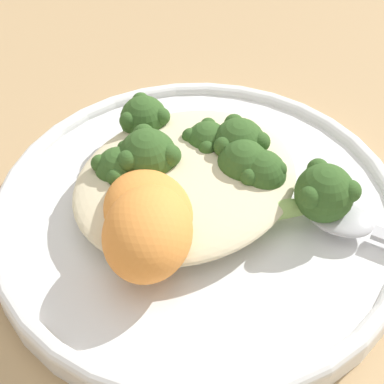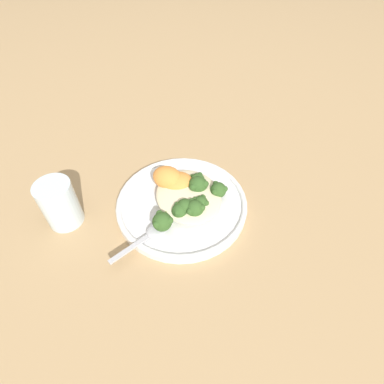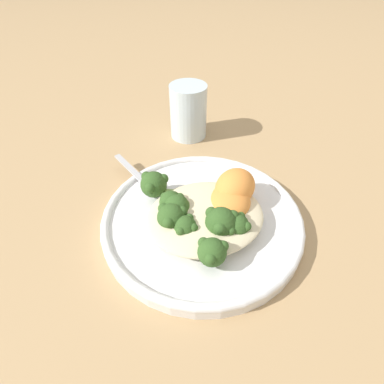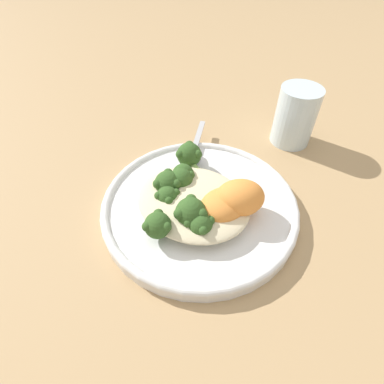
{
  "view_description": "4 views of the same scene",
  "coord_description": "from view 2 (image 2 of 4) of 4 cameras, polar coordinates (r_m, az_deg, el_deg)",
  "views": [
    {
      "loc": [
        -0.18,
        -0.19,
        0.32
      ],
      "look_at": [
        -0.0,
        0.0,
        0.06
      ],
      "focal_mm": 60.0,
      "sensor_mm": 36.0,
      "label": 1
    },
    {
      "loc": [
        0.4,
        -0.11,
        0.49
      ],
      "look_at": [
        0.03,
        0.03,
        0.06
      ],
      "focal_mm": 28.0,
      "sensor_mm": 36.0,
      "label": 2
    },
    {
      "loc": [
        0.11,
        0.28,
        0.31
      ],
      "look_at": [
        0.03,
        0.01,
        0.06
      ],
      "focal_mm": 28.0,
      "sensor_mm": 36.0,
      "label": 3
    },
    {
      "loc": [
        -0.12,
        0.26,
        0.33
      ],
      "look_at": [
        0.02,
        0.03,
        0.04
      ],
      "focal_mm": 28.0,
      "sensor_mm": 36.0,
      "label": 4
    }
  ],
  "objects": [
    {
      "name": "spoon",
      "position": [
        0.57,
        -7.67,
        -7.79
      ],
      "size": [
        0.06,
        0.12,
        0.01
      ],
      "rotation": [
        0.0,
        0.0,
        5.06
      ],
      "color": "#B7B7BC",
      "rests_on": "plate"
    },
    {
      "name": "water_glass",
      "position": [
        0.63,
        -23.91,
        -2.06
      ],
      "size": [
        0.07,
        0.07,
        0.1
      ],
      "primitive_type": "cylinder",
      "color": "silver",
      "rests_on": "ground_plane"
    },
    {
      "name": "plate",
      "position": [
        0.62,
        -1.96,
        -2.21
      ],
      "size": [
        0.27,
        0.27,
        0.02
      ],
      "color": "white",
      "rests_on": "ground_plane"
    },
    {
      "name": "broccoli_stalk_7",
      "position": [
        0.63,
        0.43,
        1.82
      ],
      "size": [
        0.04,
        0.08,
        0.03
      ],
      "rotation": [
        0.0,
        0.0,
        1.85
      ],
      "color": "#8EB25B",
      "rests_on": "plate"
    },
    {
      "name": "broccoli_stalk_5",
      "position": [
        0.61,
        2.92,
        0.06
      ],
      "size": [
        0.05,
        0.12,
        0.03
      ],
      "rotation": [
        0.0,
        0.0,
        1.28
      ],
      "color": "#8EB25B",
      "rests_on": "plate"
    },
    {
      "name": "broccoli_stalk_2",
      "position": [
        0.59,
        -1.68,
        -2.59
      ],
      "size": [
        0.08,
        0.04,
        0.03
      ],
      "rotation": [
        0.0,
        0.0,
        0.18
      ],
      "color": "#8EB25B",
      "rests_on": "plate"
    },
    {
      "name": "broccoli_stalk_6",
      "position": [
        0.62,
        0.56,
        1.03
      ],
      "size": [
        0.04,
        0.09,
        0.04
      ],
      "rotation": [
        0.0,
        0.0,
        1.55
      ],
      "color": "#8EB25B",
      "rests_on": "plate"
    },
    {
      "name": "ground_plane",
      "position": [
        0.64,
        -3.89,
        -2.31
      ],
      "size": [
        4.0,
        4.0,
        0.0
      ],
      "primitive_type": "plane",
      "color": "tan"
    },
    {
      "name": "quinoa_mound",
      "position": [
        0.61,
        -0.67,
        -0.67
      ],
      "size": [
        0.15,
        0.13,
        0.02
      ],
      "primitive_type": "ellipsoid",
      "color": "beige",
      "rests_on": "plate"
    },
    {
      "name": "sweet_potato_chunk_0",
      "position": [
        0.63,
        -2.76,
        1.96
      ],
      "size": [
        0.07,
        0.08,
        0.03
      ],
      "primitive_type": "ellipsoid",
      "rotation": [
        0.0,
        0.0,
        1.2
      ],
      "color": "orange",
      "rests_on": "plate"
    },
    {
      "name": "broccoli_stalk_1",
      "position": [
        0.59,
        -2.46,
        -2.79
      ],
      "size": [
        0.08,
        0.03,
        0.03
      ],
      "rotation": [
        0.0,
        0.0,
        -0.03
      ],
      "color": "#8EB25B",
      "rests_on": "plate"
    },
    {
      "name": "broccoli_stalk_4",
      "position": [
        0.6,
        0.89,
        -1.93
      ],
      "size": [
        0.07,
        0.07,
        0.03
      ],
      "rotation": [
        0.0,
        0.0,
        0.76
      ],
      "color": "#8EB25B",
      "rests_on": "plate"
    },
    {
      "name": "broccoli_stalk_0",
      "position": [
        0.57,
        -5.27,
        -4.71
      ],
      "size": [
        0.1,
        0.08,
        0.04
      ],
      "rotation": [
        0.0,
        0.0,
        -0.61
      ],
      "color": "#8EB25B",
      "rests_on": "plate"
    },
    {
      "name": "sweet_potato_chunk_1",
      "position": [
        0.63,
        -4.69,
        2.77
      ],
      "size": [
        0.08,
        0.08,
        0.05
      ],
      "primitive_type": "ellipsoid",
      "rotation": [
        0.0,
        0.0,
        0.72
      ],
      "color": "orange",
      "rests_on": "plate"
    },
    {
      "name": "broccoli_stalk_3",
      "position": [
        0.58,
        -0.03,
        -2.92
      ],
      "size": [
        0.09,
        0.06,
        0.04
      ],
      "rotation": [
        0.0,
        0.0,
        0.4
      ],
      "color": "#8EB25B",
      "rests_on": "plate"
    }
  ]
}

